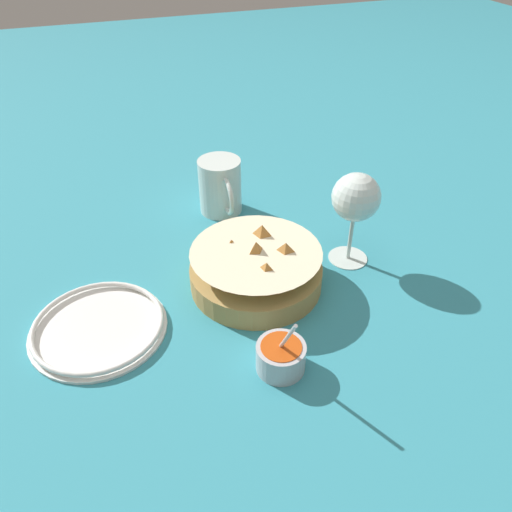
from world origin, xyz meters
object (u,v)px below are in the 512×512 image
beer_mug (220,188)px  food_basket (257,268)px  sauce_cup (281,356)px  side_plate (98,327)px  wine_glass (356,200)px

beer_mug → food_basket: bearing=-2.4°
sauce_cup → beer_mug: size_ratio=0.94×
sauce_cup → side_plate: 0.28m
food_basket → sauce_cup: sauce_cup is taller
sauce_cup → food_basket: bearing=170.3°
wine_glass → food_basket: bearing=-86.3°
wine_glass → beer_mug: size_ratio=1.31×
food_basket → beer_mug: bearing=177.6°
wine_glass → beer_mug: (-0.23, -0.16, -0.07)m
side_plate → wine_glass: bearing=94.2°
beer_mug → side_plate: size_ratio=0.62×
side_plate → sauce_cup: bearing=55.4°
wine_glass → side_plate: bearing=-85.8°
food_basket → wine_glass: 0.19m
food_basket → side_plate: (0.02, -0.26, -0.03)m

